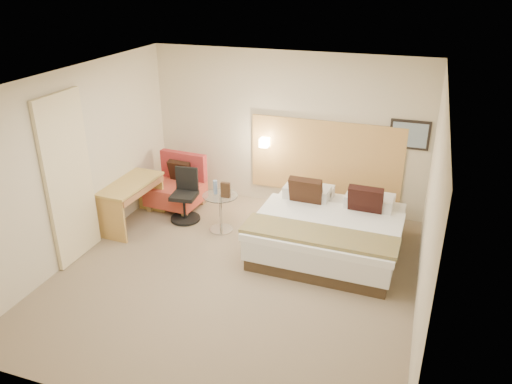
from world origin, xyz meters
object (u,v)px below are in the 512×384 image
(side_table, at_px, (221,211))
(desk, at_px, (132,192))
(desk_chair, at_px, (185,199))
(lounge_chair, at_px, (178,187))
(bed, at_px, (329,230))

(side_table, height_order, desk, desk)
(side_table, relative_size, desk_chair, 0.71)
(lounge_chair, distance_m, side_table, 1.23)
(lounge_chair, bearing_deg, bed, -12.67)
(side_table, distance_m, desk_chair, 0.73)
(desk_chair, bearing_deg, side_table, -13.66)
(bed, relative_size, desk, 1.73)
(side_table, relative_size, desk, 0.51)
(side_table, distance_m, desk, 1.48)
(bed, height_order, lounge_chair, bed)
(side_table, bearing_deg, desk_chair, 166.34)
(desk_chair, bearing_deg, lounge_chair, 130.44)
(bed, bearing_deg, lounge_chair, 167.33)
(lounge_chair, relative_size, desk, 0.76)
(desk, xyz_separation_m, desk_chair, (0.71, 0.46, -0.23))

